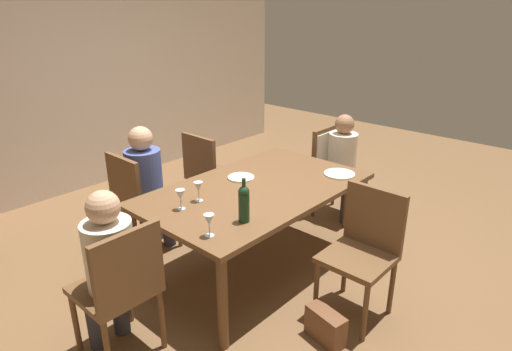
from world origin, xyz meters
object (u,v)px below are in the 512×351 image
at_px(person_woman_host, 344,159).
at_px(chair_far_left, 137,196).
at_px(dining_table, 256,196).
at_px(wine_glass_centre, 180,195).
at_px(dinner_plate_host, 339,174).
at_px(dinner_plate_guest_left, 241,177).
at_px(person_man_bearded, 108,261).
at_px(chair_right_end, 331,159).
at_px(wine_bottle_tall_green, 244,203).
at_px(handbag, 325,326).
at_px(chair_far_right, 208,171).
at_px(chair_left_end, 121,284).
at_px(chair_near, 364,244).
at_px(wine_glass_near_right, 198,187).
at_px(wine_glass_near_left, 209,221).
at_px(person_man_guest, 147,180).

bearing_deg(person_woman_host, chair_far_left, -28.05).
bearing_deg(dining_table, chair_far_left, 118.20).
relative_size(wine_glass_centre, dinner_plate_host, 0.57).
bearing_deg(dinner_plate_guest_left, wine_glass_centre, -172.40).
bearing_deg(dinner_plate_host, person_man_bearded, 169.38).
bearing_deg(chair_right_end, wine_bottle_tall_green, 14.36).
bearing_deg(chair_far_left, handbag, 4.55).
bearing_deg(chair_far_right, handbag, -19.93).
height_order(chair_left_end, chair_near, same).
bearing_deg(person_man_bearded, chair_near, -34.67).
bearing_deg(chair_far_left, wine_glass_near_right, 1.90).
relative_size(wine_glass_near_left, wine_glass_near_right, 1.00).
height_order(chair_near, person_man_bearded, person_man_bearded).
bearing_deg(person_man_bearded, chair_right_end, 2.17).
height_order(chair_far_left, wine_glass_near_right, chair_far_left).
distance_m(person_man_bearded, wine_glass_near_right, 0.85).
bearing_deg(dining_table, dinner_plate_guest_left, 74.88).
distance_m(wine_glass_near_right, dinner_plate_guest_left, 0.55).
height_order(wine_glass_centre, dinner_plate_host, wine_glass_centre).
relative_size(wine_glass_near_right, handbag, 0.53).
distance_m(person_woman_host, person_man_guest, 1.93).
distance_m(chair_far_left, person_woman_host, 2.03).
height_order(chair_far_right, person_man_guest, person_man_guest).
xyz_separation_m(chair_near, handbag, (-0.44, 0.00, -0.42)).
distance_m(person_man_bearded, wine_glass_near_left, 0.64).
xyz_separation_m(dining_table, dinner_plate_host, (0.68, -0.34, 0.08)).
bearing_deg(person_man_bearded, handbag, -45.35).
xyz_separation_m(chair_far_left, person_woman_host, (1.79, -0.95, 0.10)).
height_order(dining_table, chair_far_right, chair_far_right).
height_order(chair_left_end, person_man_bearded, person_man_bearded).
relative_size(chair_far_left, wine_glass_centre, 6.17).
height_order(chair_right_end, dinner_plate_guest_left, chair_right_end).
bearing_deg(chair_far_left, dinner_plate_host, 42.77).
relative_size(chair_far_right, dinner_plate_host, 3.50).
relative_size(chair_left_end, chair_near, 1.00).
xyz_separation_m(person_man_bearded, wine_glass_near_left, (0.52, -0.33, 0.19)).
bearing_deg(chair_right_end, chair_near, 41.12).
bearing_deg(handbag, chair_near, -0.00).
bearing_deg(wine_glass_near_right, person_woman_host, -5.40).
xyz_separation_m(person_man_guest, dinner_plate_host, (1.06, -1.27, 0.08)).
height_order(chair_right_end, chair_far_left, same).
height_order(person_woman_host, wine_bottle_tall_green, person_woman_host).
height_order(chair_far_right, person_woman_host, person_woman_host).
relative_size(chair_far_right, dinner_plate_guest_left, 4.14).
distance_m(wine_bottle_tall_green, wine_glass_near_right, 0.47).
bearing_deg(wine_glass_near_left, person_woman_host, 7.77).
distance_m(chair_left_end, person_man_guest, 1.37).
distance_m(dining_table, dinner_plate_host, 0.77).
distance_m(person_man_bearded, handbag, 1.44).
distance_m(chair_right_end, chair_near, 1.60).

